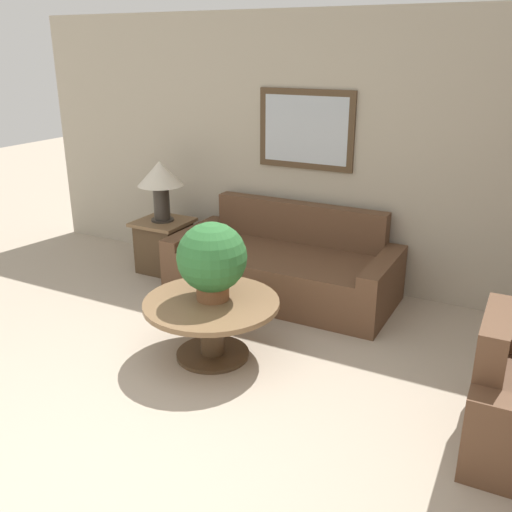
% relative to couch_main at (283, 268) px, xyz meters
% --- Properties ---
extents(ground_plane, '(20.00, 20.00, 0.00)m').
position_rel_couch_main_xyz_m(ground_plane, '(0.41, -2.77, -0.27)').
color(ground_plane, tan).
extents(wall_back, '(7.30, 0.09, 2.60)m').
position_rel_couch_main_xyz_m(wall_back, '(0.40, 0.53, 1.03)').
color(wall_back, '#B2A893').
rests_on(wall_back, ground_plane).
extents(couch_main, '(2.13, 0.97, 0.83)m').
position_rel_couch_main_xyz_m(couch_main, '(0.00, 0.00, 0.00)').
color(couch_main, brown).
rests_on(couch_main, ground_plane).
extents(coffee_table, '(1.03, 1.03, 0.47)m').
position_rel_couch_main_xyz_m(coffee_table, '(0.02, -1.33, 0.07)').
color(coffee_table, '#4C3823').
rests_on(coffee_table, ground_plane).
extents(side_table, '(0.54, 0.54, 0.55)m').
position_rel_couch_main_xyz_m(side_table, '(-1.39, -0.02, 0.01)').
color(side_table, '#4C3823').
rests_on(side_table, ground_plane).
extents(table_lamp, '(0.47, 0.47, 0.63)m').
position_rel_couch_main_xyz_m(table_lamp, '(-1.39, -0.02, 0.73)').
color(table_lamp, '#2D2823').
rests_on(table_lamp, side_table).
extents(potted_plant_on_table, '(0.53, 0.53, 0.60)m').
position_rel_couch_main_xyz_m(potted_plant_on_table, '(0.02, -1.30, 0.52)').
color(potted_plant_on_table, brown).
rests_on(potted_plant_on_table, coffee_table).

